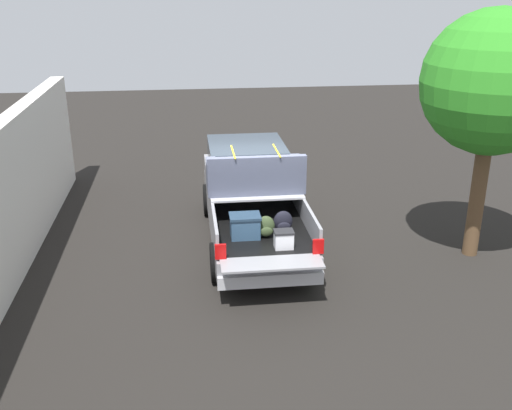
# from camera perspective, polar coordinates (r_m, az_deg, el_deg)

# --- Properties ---
(ground_plane) EXTENTS (40.00, 40.00, 0.00)m
(ground_plane) POSITION_cam_1_polar(r_m,az_deg,el_deg) (13.25, -0.32, -3.52)
(ground_plane) COLOR black
(pickup_truck) EXTENTS (6.05, 2.06, 2.23)m
(pickup_truck) POSITION_cam_1_polar(r_m,az_deg,el_deg) (13.22, -0.52, 1.00)
(pickup_truck) COLOR gray
(pickup_truck) RESTS_ON ground_plane
(building_facade) EXTENTS (11.88, 0.36, 3.01)m
(building_facade) POSITION_cam_1_polar(r_m,az_deg,el_deg) (12.26, -23.05, 0.23)
(building_facade) COLOR silver
(building_facade) RESTS_ON ground_plane
(tree_background) EXTENTS (2.83, 2.83, 5.08)m
(tree_background) POSITION_cam_1_polar(r_m,az_deg,el_deg) (12.45, 22.13, 10.87)
(tree_background) COLOR brown
(tree_background) RESTS_ON ground_plane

